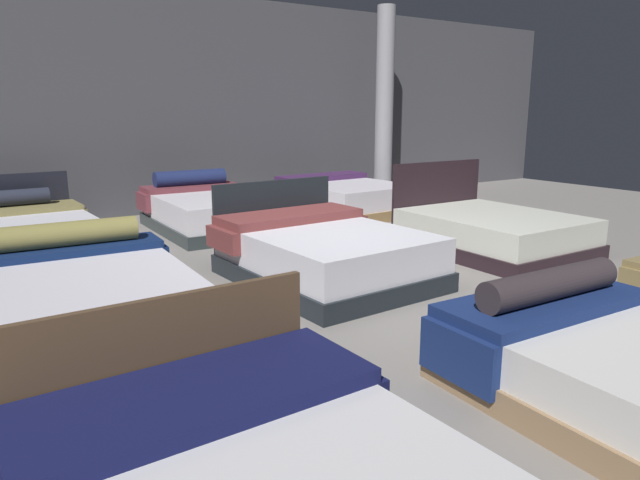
{
  "coord_description": "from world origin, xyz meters",
  "views": [
    {
      "loc": [
        -3.1,
        -4.33,
        1.66
      ],
      "look_at": [
        0.04,
        0.52,
        0.35
      ],
      "focal_mm": 32.3,
      "sensor_mm": 36.0,
      "label": 1
    }
  ],
  "objects_px": {
    "bed_1": "(628,369)",
    "support_pillar": "(384,105)",
    "bed_3": "(85,297)",
    "bed_5": "(491,232)",
    "bed_7": "(208,211)",
    "bed_8": "(345,198)",
    "bed_6": "(25,231)",
    "bed_4": "(323,253)"
  },
  "relations": [
    {
      "from": "bed_1",
      "to": "bed_3",
      "type": "xyz_separation_m",
      "value": [
        -2.32,
        2.97,
        0.02
      ]
    },
    {
      "from": "bed_3",
      "to": "support_pillar",
      "type": "height_order",
      "value": "support_pillar"
    },
    {
      "from": "support_pillar",
      "to": "bed_6",
      "type": "bearing_deg",
      "value": -172.39
    },
    {
      "from": "bed_1",
      "to": "bed_6",
      "type": "xyz_separation_m",
      "value": [
        -2.39,
        6.13,
        -0.01
      ]
    },
    {
      "from": "bed_3",
      "to": "bed_5",
      "type": "distance_m",
      "value": 4.62
    },
    {
      "from": "bed_3",
      "to": "bed_1",
      "type": "bearing_deg",
      "value": -49.76
    },
    {
      "from": "bed_3",
      "to": "bed_8",
      "type": "height_order",
      "value": "bed_3"
    },
    {
      "from": "bed_7",
      "to": "bed_6",
      "type": "bearing_deg",
      "value": 178.28
    },
    {
      "from": "bed_4",
      "to": "support_pillar",
      "type": "distance_m",
      "value": 5.72
    },
    {
      "from": "bed_5",
      "to": "bed_8",
      "type": "bearing_deg",
      "value": 88.95
    },
    {
      "from": "bed_7",
      "to": "bed_8",
      "type": "relative_size",
      "value": 1.05
    },
    {
      "from": "bed_4",
      "to": "bed_7",
      "type": "xyz_separation_m",
      "value": [
        -0.0,
        2.97,
        -0.01
      ]
    },
    {
      "from": "bed_8",
      "to": "bed_3",
      "type": "bearing_deg",
      "value": -149.82
    },
    {
      "from": "bed_7",
      "to": "support_pillar",
      "type": "relative_size",
      "value": 0.61
    },
    {
      "from": "bed_5",
      "to": "bed_8",
      "type": "height_order",
      "value": "bed_5"
    },
    {
      "from": "bed_8",
      "to": "bed_7",
      "type": "bearing_deg",
      "value": 177.39
    },
    {
      "from": "bed_1",
      "to": "bed_7",
      "type": "distance_m",
      "value": 6.03
    },
    {
      "from": "bed_5",
      "to": "bed_8",
      "type": "relative_size",
      "value": 0.98
    },
    {
      "from": "bed_4",
      "to": "support_pillar",
      "type": "relative_size",
      "value": 0.6
    },
    {
      "from": "bed_6",
      "to": "bed_7",
      "type": "height_order",
      "value": "bed_6"
    },
    {
      "from": "bed_5",
      "to": "support_pillar",
      "type": "relative_size",
      "value": 0.57
    },
    {
      "from": "bed_1",
      "to": "bed_8",
      "type": "height_order",
      "value": "bed_1"
    },
    {
      "from": "bed_1",
      "to": "bed_8",
      "type": "relative_size",
      "value": 0.98
    },
    {
      "from": "bed_5",
      "to": "support_pillar",
      "type": "xyz_separation_m",
      "value": [
        1.56,
        3.99,
        1.51
      ]
    },
    {
      "from": "bed_4",
      "to": "support_pillar",
      "type": "bearing_deg",
      "value": 41.95
    },
    {
      "from": "bed_5",
      "to": "support_pillar",
      "type": "distance_m",
      "value": 4.55
    },
    {
      "from": "bed_5",
      "to": "bed_1",
      "type": "bearing_deg",
      "value": -127.92
    },
    {
      "from": "bed_6",
      "to": "bed_3",
      "type": "bearing_deg",
      "value": -91.41
    },
    {
      "from": "bed_3",
      "to": "support_pillar",
      "type": "bearing_deg",
      "value": 35.13
    },
    {
      "from": "bed_1",
      "to": "bed_4",
      "type": "distance_m",
      "value": 3.06
    },
    {
      "from": "bed_4",
      "to": "bed_7",
      "type": "distance_m",
      "value": 2.97
    },
    {
      "from": "bed_4",
      "to": "support_pillar",
      "type": "height_order",
      "value": "support_pillar"
    },
    {
      "from": "bed_1",
      "to": "bed_7",
      "type": "height_order",
      "value": "bed_7"
    },
    {
      "from": "bed_4",
      "to": "bed_8",
      "type": "relative_size",
      "value": 1.03
    },
    {
      "from": "bed_3",
      "to": "bed_8",
      "type": "xyz_separation_m",
      "value": [
        4.67,
        3.1,
        0.01
      ]
    },
    {
      "from": "bed_1",
      "to": "support_pillar",
      "type": "height_order",
      "value": "support_pillar"
    },
    {
      "from": "bed_5",
      "to": "support_pillar",
      "type": "height_order",
      "value": "support_pillar"
    },
    {
      "from": "bed_3",
      "to": "bed_4",
      "type": "distance_m",
      "value": 2.26
    },
    {
      "from": "bed_1",
      "to": "bed_3",
      "type": "distance_m",
      "value": 3.77
    },
    {
      "from": "bed_3",
      "to": "bed_5",
      "type": "bearing_deg",
      "value": 2.27
    },
    {
      "from": "bed_6",
      "to": "support_pillar",
      "type": "height_order",
      "value": "support_pillar"
    },
    {
      "from": "bed_6",
      "to": "bed_7",
      "type": "xyz_separation_m",
      "value": [
        2.33,
        -0.1,
        0.05
      ]
    }
  ]
}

